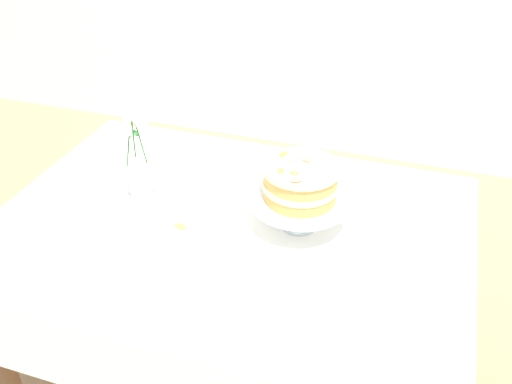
{
  "coord_description": "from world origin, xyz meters",
  "views": [
    {
      "loc": [
        0.5,
        -1.25,
        1.74
      ],
      "look_at": [
        0.08,
        0.02,
        0.86
      ],
      "focal_mm": 39.62,
      "sensor_mm": 36.0,
      "label": 1
    }
  ],
  "objects_px": {
    "dining_table": "(227,252)",
    "cake_stand": "(299,203)",
    "layer_cake": "(301,182)",
    "flower_vase": "(136,160)"
  },
  "relations": [
    {
      "from": "dining_table",
      "to": "cake_stand",
      "type": "xyz_separation_m",
      "value": [
        0.2,
        0.08,
        0.17
      ]
    },
    {
      "from": "layer_cake",
      "to": "flower_vase",
      "type": "height_order",
      "value": "flower_vase"
    },
    {
      "from": "dining_table",
      "to": "cake_stand",
      "type": "bearing_deg",
      "value": 21.98
    },
    {
      "from": "cake_stand",
      "to": "flower_vase",
      "type": "distance_m",
      "value": 0.52
    },
    {
      "from": "layer_cake",
      "to": "cake_stand",
      "type": "bearing_deg",
      "value": 35.67
    },
    {
      "from": "dining_table",
      "to": "cake_stand",
      "type": "height_order",
      "value": "cake_stand"
    },
    {
      "from": "flower_vase",
      "to": "dining_table",
      "type": "bearing_deg",
      "value": -13.66
    },
    {
      "from": "dining_table",
      "to": "layer_cake",
      "type": "height_order",
      "value": "layer_cake"
    },
    {
      "from": "dining_table",
      "to": "layer_cake",
      "type": "bearing_deg",
      "value": 21.97
    },
    {
      "from": "dining_table",
      "to": "cake_stand",
      "type": "distance_m",
      "value": 0.27
    }
  ]
}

